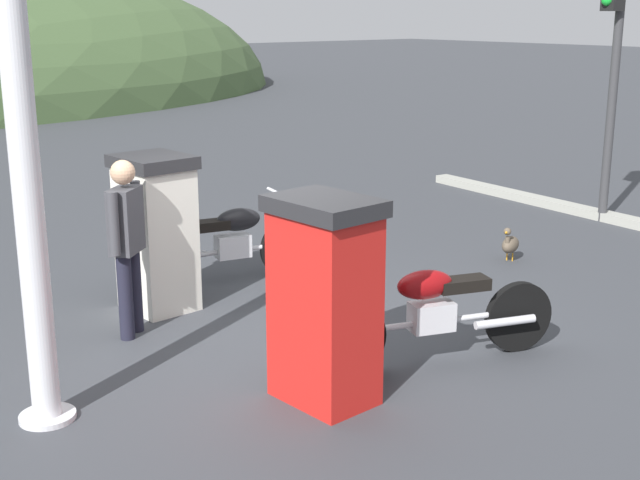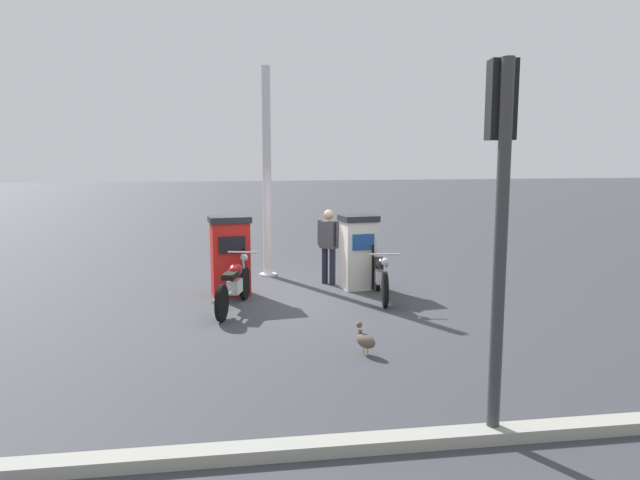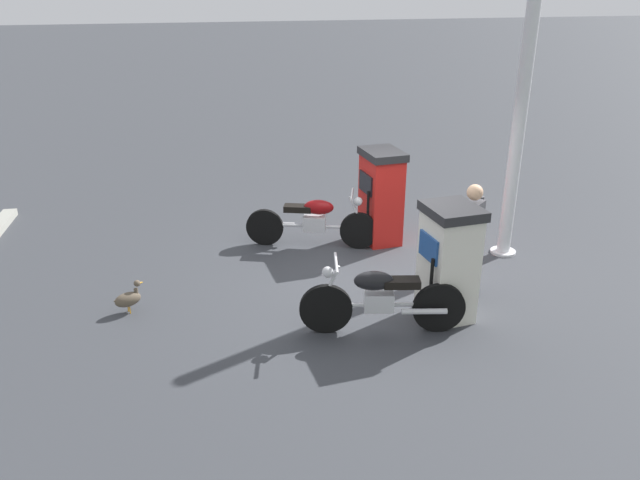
{
  "view_description": "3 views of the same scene",
  "coord_description": "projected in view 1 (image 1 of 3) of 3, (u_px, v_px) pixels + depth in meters",
  "views": [
    {
      "loc": [
        -4.1,
        -5.92,
        2.82
      ],
      "look_at": [
        1.01,
        0.57,
        0.61
      ],
      "focal_mm": 48.02,
      "sensor_mm": 36.0,
      "label": 1
    },
    {
      "loc": [
        10.93,
        -2.04,
        2.65
      ],
      "look_at": [
        1.21,
        0.13,
        1.26
      ],
      "focal_mm": 32.8,
      "sensor_mm": 36.0,
      "label": 2
    },
    {
      "loc": [
        2.84,
        7.77,
        4.05
      ],
      "look_at": [
        1.06,
        0.54,
        0.91
      ],
      "focal_mm": 34.73,
      "sensor_mm": 36.0,
      "label": 3
    }
  ],
  "objects": [
    {
      "name": "canopy_support_pole",
      "position": [
        19.0,
        101.0,
        5.53
      ],
      "size": [
        0.4,
        0.4,
        4.67
      ],
      "color": "silver",
      "rests_on": "ground"
    },
    {
      "name": "wandering_duck",
      "position": [
        510.0,
        244.0,
        9.93
      ],
      "size": [
        0.42,
        0.29,
        0.43
      ],
      "color": "brown",
      "rests_on": "ground"
    },
    {
      "name": "ground_plane",
      "position": [
        271.0,
        336.0,
        7.67
      ],
      "size": [
        120.0,
        120.0,
        0.0
      ],
      "primitive_type": "plane",
      "color": "#383A3F"
    },
    {
      "name": "attendant_person",
      "position": [
        127.0,
        237.0,
        7.47
      ],
      "size": [
        0.49,
        0.44,
        1.59
      ],
      "color": "#1E1E2D",
      "rests_on": "ground"
    },
    {
      "name": "fuel_pump_near",
      "position": [
        325.0,
        300.0,
        6.23
      ],
      "size": [
        0.63,
        0.83,
        1.55
      ],
      "color": "red",
      "rests_on": "ground"
    },
    {
      "name": "roadside_traffic_light",
      "position": [
        613.0,
        42.0,
        11.22
      ],
      "size": [
        0.39,
        0.27,
        3.54
      ],
      "color": "#38383A",
      "rests_on": "ground"
    },
    {
      "name": "motorcycle_far_pump",
      "position": [
        231.0,
        243.0,
        8.99
      ],
      "size": [
        2.01,
        0.72,
        0.96
      ],
      "color": "black",
      "rests_on": "ground"
    },
    {
      "name": "fuel_pump_far",
      "position": [
        156.0,
        232.0,
        8.21
      ],
      "size": [
        0.67,
        0.75,
        1.51
      ],
      "color": "silver",
      "rests_on": "ground"
    },
    {
      "name": "motorcycle_near_pump",
      "position": [
        434.0,
        311.0,
        6.98
      ],
      "size": [
        2.05,
        0.91,
        0.94
      ],
      "color": "black",
      "rests_on": "ground"
    }
  ]
}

